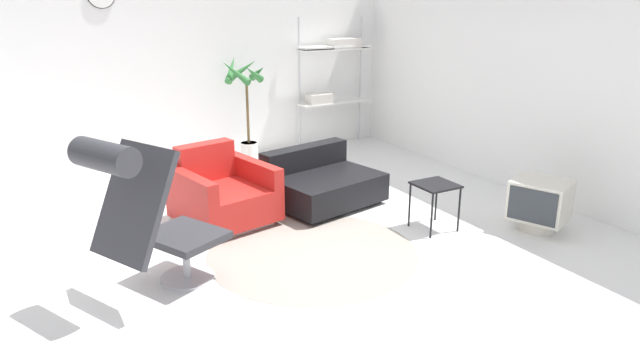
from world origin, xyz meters
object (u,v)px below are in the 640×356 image
lounge_chair (143,204)px  potted_plant (246,107)px  crt_television (540,203)px  shelf_unit (334,68)px  couch_low (322,184)px  side_table (435,190)px  armchair_red (222,196)px

lounge_chair → potted_plant: 3.78m
lounge_chair → potted_plant: (2.07, 3.16, -0.00)m
crt_television → shelf_unit: size_ratio=0.34×
shelf_unit → couch_low: bearing=-123.1°
lounge_chair → side_table: size_ratio=2.74×
lounge_chair → shelf_unit: 4.88m
couch_low → armchair_red: bearing=-12.8°
lounge_chair → crt_television: lounge_chair is taller
couch_low → lounge_chair: bearing=16.8°
crt_television → shelf_unit: shelf_unit is taller
lounge_chair → shelf_unit: (3.55, 3.32, 0.42)m
couch_low → crt_television: (1.49, -1.70, 0.06)m
couch_low → side_table: 1.33m
crt_television → armchair_red: bearing=34.3°
potted_plant → shelf_unit: shelf_unit is taller
couch_low → side_table: bearing=105.8°
armchair_red → couch_low: bearing=167.7°
armchair_red → potted_plant: bearing=-129.9°
side_table → crt_television: size_ratio=0.73×
side_table → crt_television: (0.88, -0.53, -0.13)m
armchair_red → side_table: (1.76, -1.19, 0.13)m
lounge_chair → couch_low: 2.51m
armchair_red → side_table: bearing=134.6°
lounge_chair → armchair_red: bearing=114.0°
couch_low → crt_television: bearing=119.4°
lounge_chair → crt_television: (3.64, -0.52, -0.48)m
crt_television → potted_plant: potted_plant is taller
armchair_red → crt_television: size_ratio=1.60×
lounge_chair → armchair_red: (1.01, 1.19, -0.48)m
side_table → shelf_unit: size_ratio=0.24×
potted_plant → lounge_chair: bearing=-123.3°
armchair_red → couch_low: size_ratio=0.81×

